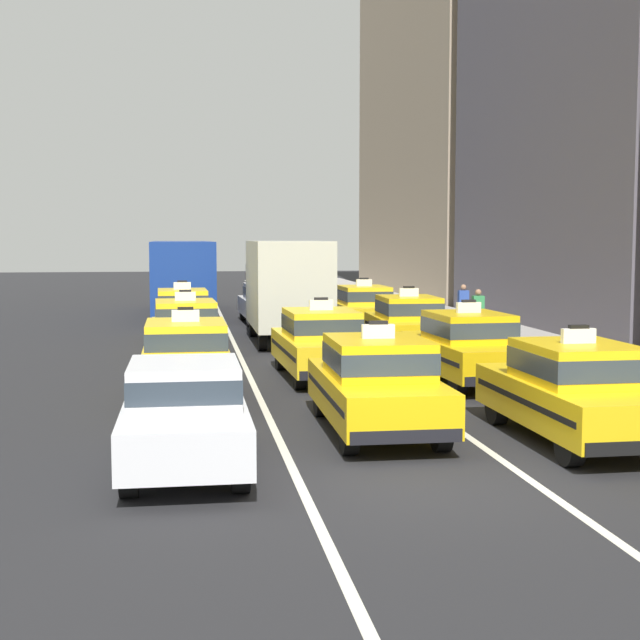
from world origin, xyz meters
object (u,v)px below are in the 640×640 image
at_px(taxi_center_nearest, 377,383).
at_px(pedestrian_trailing, 463,307).
at_px(box_truck_center_third, 285,287).
at_px(sedan_left_nearest, 185,411).
at_px(bus_left_fifth, 182,273).
at_px(taxi_center_second, 320,342).
at_px(taxi_left_second, 186,359).
at_px(taxi_right_second, 466,346).
at_px(pedestrian_far_corner, 478,314).
at_px(sedan_center_fourth, 265,302).
at_px(taxi_left_third, 186,329).
at_px(taxi_left_fourth, 182,313).
at_px(taxi_right_third, 408,323).
at_px(taxi_right_nearest, 574,390).
at_px(taxi_right_fourth, 363,308).

xyz_separation_m(taxi_center_nearest, pedestrian_trailing, (6.44, 15.46, 0.07)).
height_order(taxi_center_nearest, box_truck_center_third, box_truck_center_third).
distance_m(sedan_left_nearest, bus_left_fifth, 26.69).
bearing_deg(taxi_center_second, pedestrian_trailing, 55.17).
relative_size(taxi_left_second, taxi_right_second, 0.99).
xyz_separation_m(box_truck_center_third, pedestrian_far_corner, (5.97, -1.67, -0.82)).
distance_m(taxi_left_second, sedan_center_fourth, 17.09).
xyz_separation_m(box_truck_center_third, taxi_right_second, (3.18, -9.21, -0.90)).
xyz_separation_m(bus_left_fifth, box_truck_center_third, (3.37, -10.68, -0.04)).
xyz_separation_m(taxi_left_third, taxi_left_fourth, (-0.10, 5.43, 0.00)).
bearing_deg(taxi_right_third, taxi_left_third, -172.54).
relative_size(taxi_left_fourth, box_truck_center_third, 0.66).
xyz_separation_m(taxi_center_second, taxi_right_third, (3.30, 4.57, 0.00)).
distance_m(taxi_left_third, bus_left_fifth, 14.92).
distance_m(sedan_center_fourth, taxi_right_nearest, 21.82).
relative_size(bus_left_fifth, taxi_right_fourth, 2.44).
xyz_separation_m(sedan_left_nearest, taxi_right_nearest, (6.34, 0.76, 0.03)).
bearing_deg(bus_left_fifth, box_truck_center_third, -72.49).
bearing_deg(taxi_right_third, taxi_right_second, -90.75).
height_order(taxi_left_second, taxi_right_nearest, same).
xyz_separation_m(taxi_left_third, taxi_right_third, (6.49, 0.85, 0.00)).
bearing_deg(taxi_left_third, taxi_center_nearest, -71.73).
xyz_separation_m(taxi_left_fourth, pedestrian_far_corner, (9.30, -2.89, 0.08)).
xyz_separation_m(bus_left_fifth, taxi_right_fourth, (6.44, -8.30, -0.94)).
height_order(taxi_left_second, pedestrian_trailing, taxi_left_second).
bearing_deg(taxi_left_fourth, taxi_center_nearest, -77.63).
bearing_deg(taxi_center_nearest, taxi_left_third, 108.27).
height_order(taxi_center_nearest, pedestrian_far_corner, taxi_center_nearest).
height_order(taxi_center_nearest, taxi_right_nearest, same).
xyz_separation_m(taxi_left_third, sedan_center_fourth, (3.11, 10.55, -0.03)).
bearing_deg(taxi_right_third, taxi_right_nearest, -90.81).
distance_m(taxi_left_third, taxi_right_fourth, 9.11).
height_order(taxi_left_third, sedan_center_fourth, taxi_left_third).
bearing_deg(sedan_center_fourth, taxi_right_fourth, -51.28).
height_order(taxi_left_third, taxi_right_second, same).
height_order(taxi_left_second, sedan_center_fourth, taxi_left_second).
xyz_separation_m(taxi_left_third, taxi_right_fourth, (6.29, 6.59, 0.00)).
bearing_deg(taxi_right_third, taxi_right_fourth, 91.94).
height_order(sedan_center_fourth, taxi_right_nearest, taxi_right_nearest).
bearing_deg(taxi_left_second, bus_left_fifth, 90.40).
height_order(sedan_left_nearest, taxi_left_fourth, taxi_left_fourth).
distance_m(bus_left_fifth, pedestrian_trailing, 13.54).
relative_size(sedan_center_fourth, pedestrian_trailing, 2.74).
height_order(taxi_left_fourth, taxi_right_fourth, same).
bearing_deg(taxi_left_second, taxi_right_second, 11.06).
distance_m(taxi_center_nearest, pedestrian_far_corner, 13.74).
height_order(sedan_center_fourth, taxi_right_second, taxi_right_second).
bearing_deg(taxi_center_nearest, bus_left_fifth, 97.82).
height_order(box_truck_center_third, taxi_right_nearest, box_truck_center_third).
xyz_separation_m(bus_left_fifth, taxi_right_third, (6.63, -14.04, -0.94)).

